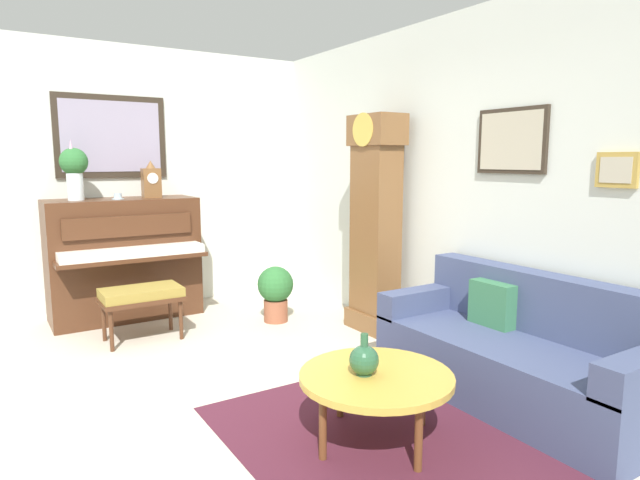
{
  "coord_description": "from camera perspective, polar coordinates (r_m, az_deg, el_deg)",
  "views": [
    {
      "loc": [
        3.42,
        -1.02,
        1.61
      ],
      "look_at": [
        -0.36,
        1.36,
        0.95
      ],
      "focal_mm": 30.35,
      "sensor_mm": 36.0,
      "label": 1
    }
  ],
  "objects": [
    {
      "name": "grandfather_clock",
      "position": [
        5.09,
        5.85,
        1.11
      ],
      "size": [
        0.52,
        0.34,
        2.03
      ],
      "color": "brown",
      "rests_on": "ground_plane"
    },
    {
      "name": "flower_vase",
      "position": [
        5.71,
        -24.51,
        6.98
      ],
      "size": [
        0.26,
        0.26,
        0.58
      ],
      "color": "silver",
      "rests_on": "piano"
    },
    {
      "name": "piano_bench",
      "position": [
        5.11,
        -18.32,
        -5.64
      ],
      "size": [
        0.42,
        0.7,
        0.48
      ],
      "color": "#4C2B19",
      "rests_on": "ground_plane"
    },
    {
      "name": "wall_back",
      "position": [
        4.83,
        12.96,
        5.77
      ],
      "size": [
        5.3,
        0.13,
        2.8
      ],
      "color": "silver",
      "rests_on": "ground_plane"
    },
    {
      "name": "couch",
      "position": [
        3.97,
        20.04,
        -11.2
      ],
      "size": [
        1.9,
        0.8,
        0.84
      ],
      "color": "#424C70",
      "rests_on": "ground_plane"
    },
    {
      "name": "ground_plane",
      "position": [
        3.94,
        -14.78,
        -16.81
      ],
      "size": [
        6.4,
        6.0,
        0.1
      ],
      "primitive_type": "cube",
      "color": "beige"
    },
    {
      "name": "mantel_clock",
      "position": [
        5.85,
        -17.37,
        5.97
      ],
      "size": [
        0.13,
        0.18,
        0.38
      ],
      "color": "brown",
      "rests_on": "piano"
    },
    {
      "name": "teacup",
      "position": [
        5.71,
        -20.54,
        4.28
      ],
      "size": [
        0.12,
        0.12,
        0.06
      ],
      "color": "#ADC6D6",
      "rests_on": "piano"
    },
    {
      "name": "area_rug",
      "position": [
        3.29,
        6.84,
        -20.89
      ],
      "size": [
        2.1,
        1.5,
        0.01
      ],
      "primitive_type": "cube",
      "color": "#4C1E2D",
      "rests_on": "ground_plane"
    },
    {
      "name": "piano",
      "position": [
        5.86,
        -19.93,
        -1.81
      ],
      "size": [
        0.87,
        1.44,
        1.23
      ],
      "color": "#4C2B19",
      "rests_on": "ground_plane"
    },
    {
      "name": "wall_left",
      "position": [
        6.11,
        -22.67,
        5.92
      ],
      "size": [
        0.13,
        4.9,
        2.8
      ],
      "color": "silver",
      "rests_on": "ground_plane"
    },
    {
      "name": "coffee_table",
      "position": [
        3.19,
        5.94,
        -14.32
      ],
      "size": [
        0.88,
        0.88,
        0.41
      ],
      "color": "gold",
      "rests_on": "ground_plane"
    },
    {
      "name": "green_jug",
      "position": [
        3.12,
        4.67,
        -12.48
      ],
      "size": [
        0.17,
        0.17,
        0.24
      ],
      "color": "#234C33",
      "rests_on": "coffee_table"
    },
    {
      "name": "potted_plant",
      "position": [
        5.45,
        -4.71,
        -5.27
      ],
      "size": [
        0.36,
        0.36,
        0.56
      ],
      "color": "#935138",
      "rests_on": "ground_plane"
    }
  ]
}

